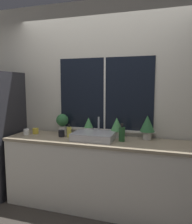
# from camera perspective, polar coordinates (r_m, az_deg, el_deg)

# --- Properties ---
(ground_plane) EXTENTS (14.00, 14.00, 0.00)m
(ground_plane) POSITION_cam_1_polar(r_m,az_deg,el_deg) (2.88, -1.19, -26.16)
(ground_plane) COLOR #38332D
(wall_back) EXTENTS (8.00, 0.09, 2.70)m
(wall_back) POSITION_cam_1_polar(r_m,az_deg,el_deg) (3.02, 2.47, 2.74)
(wall_back) COLOR beige
(wall_back) RESTS_ON ground_plane
(wall_left) EXTENTS (0.06, 7.00, 2.70)m
(wall_left) POSITION_cam_1_polar(r_m,az_deg,el_deg) (4.86, -21.71, 3.88)
(wall_left) COLOR beige
(wall_left) RESTS_ON ground_plane
(counter) EXTENTS (2.41, 0.58, 0.90)m
(counter) POSITION_cam_1_polar(r_m,az_deg,el_deg) (2.90, 0.57, -15.83)
(counter) COLOR silver
(counter) RESTS_ON ground_plane
(sink) EXTENTS (0.51, 0.43, 0.26)m
(sink) POSITION_cam_1_polar(r_m,az_deg,el_deg) (2.77, -0.58, -6.25)
(sink) COLOR #ADADB2
(sink) RESTS_ON counter
(potted_plant_far_left) EXTENTS (0.17, 0.17, 0.28)m
(potted_plant_far_left) POSITION_cam_1_polar(r_m,az_deg,el_deg) (3.12, -8.79, -2.48)
(potted_plant_far_left) COLOR silver
(potted_plant_far_left) RESTS_ON counter
(potted_plant_center_left) EXTENTS (0.12, 0.12, 0.24)m
(potted_plant_center_left) POSITION_cam_1_polar(r_m,az_deg,el_deg) (2.98, -1.96, -3.76)
(potted_plant_center_left) COLOR silver
(potted_plant_center_left) RESTS_ON counter
(potted_plant_center_right) EXTENTS (0.16, 0.16, 0.26)m
(potted_plant_center_right) POSITION_cam_1_polar(r_m,az_deg,el_deg) (2.88, 5.44, -3.78)
(potted_plant_center_right) COLOR silver
(potted_plant_center_right) RESTS_ON counter
(potted_plant_far_right) EXTENTS (0.19, 0.19, 0.31)m
(potted_plant_far_right) POSITION_cam_1_polar(r_m,az_deg,el_deg) (2.82, 13.26, -3.36)
(potted_plant_far_right) COLOR silver
(potted_plant_far_right) RESTS_ON counter
(soap_bottle) EXTENTS (0.06, 0.06, 0.17)m
(soap_bottle) POSITION_cam_1_polar(r_m,az_deg,el_deg) (2.90, -7.02, -5.11)
(soap_bottle) COLOR #DBD14C
(soap_bottle) RESTS_ON counter
(bottle_tall) EXTENTS (0.08, 0.08, 0.22)m
(bottle_tall) POSITION_cam_1_polar(r_m,az_deg,el_deg) (2.68, 6.77, -5.67)
(bottle_tall) COLOR #235128
(bottle_tall) RESTS_ON counter
(mug_black) EXTENTS (0.08, 0.08, 0.09)m
(mug_black) POSITION_cam_1_polar(r_m,az_deg,el_deg) (2.94, -8.99, -5.57)
(mug_black) COLOR black
(mug_black) RESTS_ON counter
(mug_white) EXTENTS (0.08, 0.08, 0.08)m
(mug_white) POSITION_cam_1_polar(r_m,az_deg,el_deg) (3.17, -17.73, -4.98)
(mug_white) COLOR white
(mug_white) RESTS_ON counter
(mug_yellow) EXTENTS (0.08, 0.08, 0.08)m
(mug_yellow) POSITION_cam_1_polar(r_m,az_deg,el_deg) (3.20, -15.52, -4.79)
(mug_yellow) COLOR gold
(mug_yellow) RESTS_ON counter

